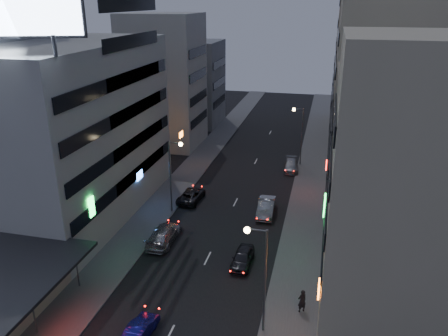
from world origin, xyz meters
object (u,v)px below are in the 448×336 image
(parked_car_right_mid, at_px, (266,207))
(parked_car_right_far, at_px, (291,165))
(parked_car_right_near, at_px, (243,258))
(parked_car_left, at_px, (192,195))
(road_car_silver, at_px, (164,235))
(road_car_blue, at_px, (140,331))
(person, at_px, (302,301))

(parked_car_right_mid, xyz_separation_m, parked_car_right_far, (1.39, 13.78, -0.13))
(parked_car_right_near, relative_size, parked_car_left, 0.83)
(parked_car_right_near, relative_size, road_car_silver, 0.74)
(parked_car_right_far, relative_size, road_car_blue, 1.21)
(parked_car_right_near, xyz_separation_m, parked_car_right_far, (1.97, 23.90, -0.01))
(parked_car_left, distance_m, road_car_blue, 22.16)
(parked_car_right_mid, height_order, road_car_silver, parked_car_right_mid)
(parked_car_right_near, distance_m, parked_car_left, 14.17)
(road_car_silver, bearing_deg, parked_car_left, -89.77)
(parked_car_right_mid, distance_m, road_car_silver, 11.91)
(person, bearing_deg, parked_car_right_mid, -107.11)
(road_car_blue, bearing_deg, parked_car_right_near, -113.17)
(parked_car_right_far, xyz_separation_m, road_car_blue, (-7.09, -34.36, -0.04))
(parked_car_right_far, distance_m, road_car_silver, 24.12)
(parked_car_right_near, bearing_deg, road_car_silver, 167.45)
(parked_car_right_near, distance_m, road_car_silver, 8.36)
(parked_car_right_near, height_order, parked_car_right_mid, parked_car_right_mid)
(parked_car_right_near, xyz_separation_m, road_car_silver, (-8.12, 1.99, 0.10))
(parked_car_left, relative_size, road_car_silver, 0.89)
(parked_car_left, distance_m, road_car_silver, 9.48)
(parked_car_right_mid, distance_m, person, 16.07)
(road_car_blue, bearing_deg, parked_car_left, -78.82)
(parked_car_left, height_order, parked_car_right_far, parked_car_right_far)
(parked_car_right_mid, height_order, parked_car_right_far, parked_car_right_mid)
(parked_car_right_mid, bearing_deg, parked_car_left, 168.89)
(parked_car_right_near, height_order, parked_car_right_far, parked_car_right_near)
(road_car_blue, relative_size, person, 2.08)
(road_car_silver, bearing_deg, road_car_blue, 102.64)
(parked_car_right_near, distance_m, parked_car_right_mid, 10.13)
(road_car_silver, distance_m, person, 15.40)
(parked_car_right_far, distance_m, road_car_blue, 35.08)
(parked_car_right_mid, height_order, person, person)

